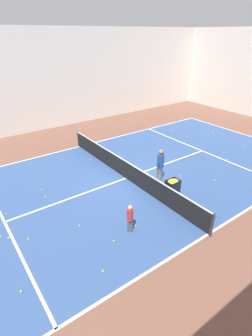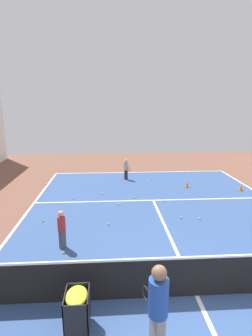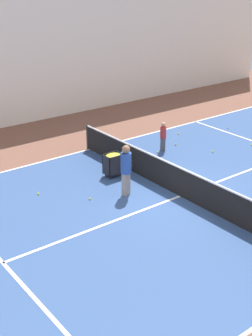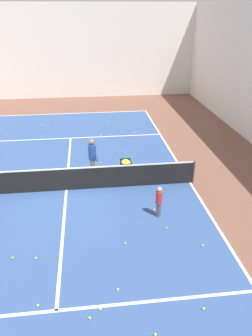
{
  "view_description": "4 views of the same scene",
  "coord_description": "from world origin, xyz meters",
  "views": [
    {
      "loc": [
        9.77,
        -7.1,
        6.91
      ],
      "look_at": [
        0.0,
        0.0,
        0.62
      ],
      "focal_mm": 28.0,
      "sensor_mm": 36.0,
      "label": 1
    },
    {
      "loc": [
        1.96,
        5.05,
        4.33
      ],
      "look_at": [
        1.03,
        -9.63,
        0.69
      ],
      "focal_mm": 28.0,
      "sensor_mm": 36.0,
      "label": 2
    },
    {
      "loc": [
        -9.77,
        9.7,
        6.91
      ],
      "look_at": [
        1.17,
        1.31,
        0.95
      ],
      "focal_mm": 50.0,
      "sensor_mm": 36.0,
      "label": 3
    },
    {
      "loc": [
        1.04,
        -12.16,
        6.91
      ],
      "look_at": [
        2.63,
        0.78,
        0.51
      ],
      "focal_mm": 35.0,
      "sensor_mm": 36.0,
      "label": 4
    }
  ],
  "objects": [
    {
      "name": "tennis_ball_20",
      "position": [
        2.35,
        -7.14,
        0.04
      ],
      "size": [
        0.07,
        0.07,
        0.07
      ],
      "primitive_type": "sphere",
      "color": "yellow",
      "rests_on": "ground"
    },
    {
      "name": "tennis_ball_6",
      "position": [
        0.83,
        -6.49,
        0.04
      ],
      "size": [
        0.07,
        0.07,
        0.07
      ],
      "primitive_type": "sphere",
      "color": "yellow",
      "rests_on": "ground"
    },
    {
      "name": "coach_at_net",
      "position": [
        1.18,
        1.31,
        0.99
      ],
      "size": [
        0.45,
        0.67,
        1.73
      ],
      "rotation": [
        0.0,
        0.0,
        -1.22
      ],
      "color": "gray",
      "rests_on": "ground"
    },
    {
      "name": "tennis_ball_3",
      "position": [
        2.04,
        -3.78,
        0.04
      ],
      "size": [
        0.07,
        0.07,
        0.07
      ],
      "primitive_type": "sphere",
      "color": "yellow",
      "rests_on": "ground"
    },
    {
      "name": "tennis_ball_9",
      "position": [
        5.48,
        -8.9,
        0.04
      ],
      "size": [
        0.07,
        0.07,
        0.07
      ],
      "primitive_type": "sphere",
      "color": "yellow",
      "rests_on": "ground"
    },
    {
      "name": "tennis_ball_19",
      "position": [
        4.5,
        -4.2,
        0.04
      ],
      "size": [
        0.07,
        0.07,
        0.07
      ],
      "primitive_type": "sphere",
      "color": "yellow",
      "rests_on": "ground"
    },
    {
      "name": "tennis_ball_25",
      "position": [
        1.11,
        -6.26,
        0.04
      ],
      "size": [
        0.07,
        0.07,
        0.07
      ],
      "primitive_type": "sphere",
      "color": "yellow",
      "rests_on": "ground"
    },
    {
      "name": "tennis_ball_18",
      "position": [
        1.62,
        -5.68,
        0.04
      ],
      "size": [
        0.07,
        0.07,
        0.07
      ],
      "primitive_type": "sphere",
      "color": "yellow",
      "rests_on": "ground"
    },
    {
      "name": "child_midcourt",
      "position": [
        3.45,
        -2.31,
        0.7
      ],
      "size": [
        0.34,
        0.34,
        1.21
      ],
      "rotation": [
        0.0,
        0.0,
        1.01
      ],
      "color": "#4C4C56",
      "rests_on": "ground"
    },
    {
      "name": "tennis_ball_5",
      "position": [
        3.71,
        -6.57,
        0.04
      ],
      "size": [
        0.07,
        0.07,
        0.07
      ],
      "primitive_type": "sphere",
      "color": "yellow",
      "rests_on": "ground"
    },
    {
      "name": "ground_plane",
      "position": [
        0.0,
        0.0,
        0.0
      ],
      "size": [
        35.97,
        35.97,
        0.0
      ],
      "primitive_type": "plane",
      "color": "brown"
    },
    {
      "name": "ball_cart",
      "position": [
        2.63,
        0.78,
        0.6
      ],
      "size": [
        0.46,
        0.62,
        0.86
      ],
      "color": "black",
      "rests_on": "ground"
    },
    {
      "name": "training_cone_0",
      "position": [
        -4.67,
        -7.21,
        0.17
      ],
      "size": [
        0.24,
        0.24,
        0.34
      ],
      "primitive_type": "cone",
      "color": "orange",
      "rests_on": "ground"
    },
    {
      "name": "line_centre_service",
      "position": [
        0.0,
        0.0,
        0.01
      ],
      "size": [
        0.1,
        12.3,
        0.0
      ],
      "primitive_type": "cube",
      "color": "white",
      "rests_on": "ground"
    },
    {
      "name": "training_cone_1",
      "position": [
        -2.09,
        -7.89,
        0.17
      ],
      "size": [
        0.19,
        0.19,
        0.33
      ],
      "primitive_type": "cone",
      "color": "orange",
      "rests_on": "ground"
    },
    {
      "name": "line_baseline_near",
      "position": [
        0.0,
        -11.18,
        0.01
      ],
      "size": [
        10.73,
        0.1,
        0.0
      ],
      "primitive_type": "cube",
      "color": "white",
      "rests_on": "ground"
    },
    {
      "name": "tennis_ball_24",
      "position": [
        -0.48,
        -5.95,
        0.04
      ],
      "size": [
        0.07,
        0.07,
        0.07
      ],
      "primitive_type": "sphere",
      "color": "yellow",
      "rests_on": "ground"
    },
    {
      "name": "line_service_near",
      "position": [
        0.0,
        -6.15,
        0.01
      ],
      "size": [
        10.73,
        0.1,
        0.0
      ],
      "primitive_type": "cube",
      "color": "white",
      "rests_on": "ground"
    },
    {
      "name": "tennis_ball_4",
      "position": [
        3.37,
        -1.97,
        0.04
      ],
      "size": [
        0.07,
        0.07,
        0.07
      ],
      "primitive_type": "sphere",
      "color": "yellow",
      "rests_on": "ground"
    },
    {
      "name": "player_near_baseline",
      "position": [
        1.02,
        -9.62,
        0.71
      ],
      "size": [
        0.42,
        0.55,
        1.25
      ],
      "rotation": [
        0.0,
        0.0,
        2.02
      ],
      "color": "black",
      "rests_on": "ground"
    },
    {
      "name": "tennis_net",
      "position": [
        0.0,
        0.0,
        0.53
      ],
      "size": [
        11.03,
        0.1,
        1.03
      ],
      "color": "#2D2D33",
      "rests_on": "ground"
    },
    {
      "name": "tennis_ball_0",
      "position": [
        -0.75,
        -4.14,
        0.04
      ],
      "size": [
        0.07,
        0.07,
        0.07
      ],
      "primitive_type": "sphere",
      "color": "yellow",
      "rests_on": "ground"
    },
    {
      "name": "court_playing_area",
      "position": [
        0.0,
        0.0,
        0.0
      ],
      "size": [
        10.73,
        22.36,
        0.0
      ],
      "color": "#335189",
      "rests_on": "ground"
    },
    {
      "name": "tennis_ball_11",
      "position": [
        -0.44,
        -9.49,
        0.04
      ],
      "size": [
        0.07,
        0.07,
        0.07
      ],
      "primitive_type": "sphere",
      "color": "yellow",
      "rests_on": "ground"
    },
    {
      "name": "tennis_ball_26",
      "position": [
        3.56,
        -3.15,
        0.04
      ],
      "size": [
        0.07,
        0.07,
        0.07
      ],
      "primitive_type": "sphere",
      "color": "yellow",
      "rests_on": "ground"
    },
    {
      "name": "tennis_ball_22",
      "position": [
        -1.46,
        -4.04,
        0.04
      ],
      "size": [
        0.07,
        0.07,
        0.07
      ],
      "primitive_type": "sphere",
      "color": "yellow",
      "rests_on": "ground"
    }
  ]
}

